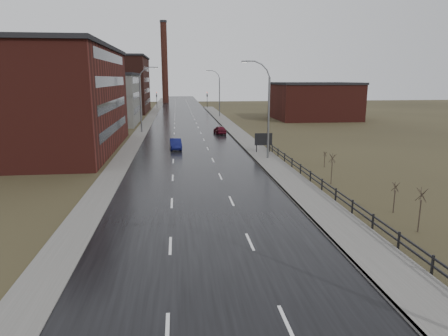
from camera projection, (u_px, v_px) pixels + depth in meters
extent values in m
cube|color=black|center=(188.00, 133.00, 69.49)|extent=(14.00, 300.00, 0.06)
cube|color=#595651|center=(268.00, 160.00, 46.22)|extent=(3.20, 180.00, 0.18)
cube|color=slate|center=(255.00, 161.00, 46.05)|extent=(0.16, 180.00, 0.18)
cube|color=#595651|center=(140.00, 134.00, 68.55)|extent=(2.40, 260.00, 0.12)
cube|color=#471914|center=(26.00, 101.00, 51.15)|extent=(22.00, 28.00, 13.00)
cube|color=black|center=(20.00, 47.00, 49.67)|extent=(22.44, 28.56, 0.50)
cube|color=black|center=(115.00, 127.00, 53.16)|extent=(0.06, 22.40, 1.20)
cube|color=black|center=(113.00, 105.00, 52.50)|extent=(0.06, 22.40, 1.20)
cube|color=black|center=(112.00, 81.00, 51.85)|extent=(0.06, 22.40, 1.20)
cube|color=black|center=(111.00, 57.00, 51.19)|extent=(0.06, 22.40, 1.20)
cube|color=slate|center=(99.00, 100.00, 83.80)|extent=(16.00, 20.00, 10.00)
cube|color=black|center=(97.00, 74.00, 82.64)|extent=(16.32, 20.40, 0.50)
cube|color=black|center=(138.00, 109.00, 85.14)|extent=(0.06, 16.00, 1.20)
cube|color=black|center=(137.00, 95.00, 84.48)|extent=(0.06, 16.00, 1.20)
cube|color=black|center=(137.00, 80.00, 83.83)|extent=(0.06, 16.00, 1.20)
cube|color=#331611|center=(100.00, 85.00, 111.75)|extent=(26.00, 24.00, 15.00)
cube|color=black|center=(98.00, 57.00, 110.05)|extent=(26.52, 24.48, 0.50)
cube|color=black|center=(148.00, 101.00, 114.21)|extent=(0.06, 19.20, 1.20)
cube|color=black|center=(147.00, 91.00, 113.55)|extent=(0.06, 19.20, 1.20)
cube|color=black|center=(147.00, 80.00, 112.90)|extent=(0.06, 19.20, 1.20)
cube|color=black|center=(146.00, 69.00, 112.24)|extent=(0.06, 19.20, 1.20)
cube|color=#471914|center=(314.00, 102.00, 93.38)|extent=(18.00, 16.00, 8.00)
cube|color=black|center=(315.00, 83.00, 92.45)|extent=(18.36, 16.32, 0.50)
cylinder|color=#331611|center=(165.00, 63.00, 152.74)|extent=(2.40, 2.40, 30.00)
cylinder|color=black|center=(163.00, 21.00, 149.39)|extent=(2.70, 2.70, 0.80)
cylinder|color=slate|center=(269.00, 119.00, 46.19)|extent=(0.24, 0.24, 9.50)
cylinder|color=slate|center=(268.00, 74.00, 45.05)|extent=(0.51, 0.14, 0.98)
cylinder|color=slate|center=(264.00, 67.00, 44.84)|extent=(0.81, 0.14, 0.81)
cylinder|color=slate|center=(258.00, 63.00, 44.65)|extent=(0.98, 0.14, 0.51)
cylinder|color=slate|center=(251.00, 61.00, 44.52)|extent=(1.01, 0.14, 0.14)
cube|color=slate|center=(245.00, 61.00, 44.45)|extent=(0.70, 0.28, 0.18)
cube|color=silver|center=(245.00, 62.00, 44.47)|extent=(0.50, 0.20, 0.04)
cylinder|color=slate|center=(141.00, 106.00, 69.48)|extent=(0.24, 0.24, 9.50)
cylinder|color=slate|center=(140.00, 75.00, 68.37)|extent=(0.51, 0.14, 0.98)
cylinder|color=slate|center=(143.00, 71.00, 68.27)|extent=(0.81, 0.14, 0.81)
cylinder|color=slate|center=(147.00, 68.00, 68.25)|extent=(0.98, 0.14, 0.51)
cylinder|color=slate|center=(152.00, 67.00, 68.30)|extent=(1.01, 0.14, 0.14)
cube|color=slate|center=(156.00, 67.00, 68.39)|extent=(0.70, 0.28, 0.18)
cube|color=silver|center=(156.00, 68.00, 68.42)|extent=(0.50, 0.20, 0.04)
cylinder|color=slate|center=(219.00, 98.00, 98.52)|extent=(0.24, 0.24, 9.50)
cylinder|color=slate|center=(219.00, 76.00, 97.38)|extent=(0.51, 0.14, 0.98)
cylinder|color=slate|center=(217.00, 73.00, 97.17)|extent=(0.81, 0.14, 0.81)
cylinder|color=slate|center=(214.00, 71.00, 96.98)|extent=(0.98, 0.14, 0.51)
cylinder|color=slate|center=(210.00, 71.00, 96.85)|extent=(1.01, 0.14, 0.14)
cube|color=slate|center=(208.00, 71.00, 96.78)|extent=(0.70, 0.28, 0.18)
cube|color=silver|center=(208.00, 71.00, 96.80)|extent=(0.50, 0.20, 0.04)
cube|color=black|center=(432.00, 266.00, 19.18)|extent=(0.10, 0.10, 1.10)
cube|color=black|center=(399.00, 241.00, 22.09)|extent=(0.10, 0.10, 1.10)
cube|color=black|center=(373.00, 222.00, 25.00)|extent=(0.10, 0.10, 1.10)
cube|color=black|center=(352.00, 207.00, 27.90)|extent=(0.10, 0.10, 1.10)
cube|color=black|center=(336.00, 195.00, 30.81)|extent=(0.10, 0.10, 1.10)
cube|color=black|center=(322.00, 185.00, 33.72)|extent=(0.10, 0.10, 1.10)
cube|color=black|center=(310.00, 177.00, 36.63)|extent=(0.10, 0.10, 1.10)
cube|color=black|center=(300.00, 169.00, 39.53)|extent=(0.10, 0.10, 1.10)
cube|color=black|center=(292.00, 163.00, 42.44)|extent=(0.10, 0.10, 1.10)
cube|color=black|center=(285.00, 158.00, 45.35)|extent=(0.10, 0.10, 1.10)
cube|color=black|center=(278.00, 153.00, 48.25)|extent=(0.10, 0.10, 1.10)
cube|color=black|center=(272.00, 149.00, 51.16)|extent=(0.10, 0.10, 1.10)
cube|color=black|center=(267.00, 145.00, 54.07)|extent=(0.10, 0.10, 1.10)
cube|color=black|center=(339.00, 192.00, 30.24)|extent=(0.08, 53.00, 0.10)
cube|color=black|center=(338.00, 197.00, 30.33)|extent=(0.08, 53.00, 0.10)
cylinder|color=#382D23|center=(419.00, 216.00, 24.62)|extent=(0.08, 0.08, 2.10)
cylinder|color=#382D23|center=(423.00, 195.00, 24.33)|extent=(0.04, 0.70, 0.83)
cylinder|color=#382D23|center=(422.00, 195.00, 24.37)|extent=(0.67, 0.26, 0.83)
cylinder|color=#382D23|center=(421.00, 195.00, 24.35)|extent=(0.39, 0.59, 0.84)
cylinder|color=#382D23|center=(422.00, 195.00, 24.29)|extent=(0.39, 0.59, 0.84)
cylinder|color=#382D23|center=(423.00, 195.00, 24.28)|extent=(0.67, 0.26, 0.83)
cylinder|color=#382D23|center=(394.00, 202.00, 28.27)|extent=(0.08, 0.08, 1.65)
cylinder|color=#382D23|center=(396.00, 187.00, 28.04)|extent=(0.04, 0.56, 0.66)
cylinder|color=#382D23|center=(395.00, 187.00, 28.08)|extent=(0.53, 0.21, 0.66)
cylinder|color=#382D23|center=(395.00, 187.00, 28.05)|extent=(0.32, 0.47, 0.67)
cylinder|color=#382D23|center=(395.00, 187.00, 28.00)|extent=(0.32, 0.47, 0.67)
cylinder|color=#382D23|center=(396.00, 187.00, 27.99)|extent=(0.53, 0.21, 0.66)
cylinder|color=#382D23|center=(332.00, 173.00, 35.99)|extent=(0.08, 0.08, 2.06)
cylinder|color=#382D23|center=(333.00, 158.00, 35.70)|extent=(0.04, 0.69, 0.81)
cylinder|color=#382D23|center=(332.00, 158.00, 35.74)|extent=(0.66, 0.26, 0.82)
cylinder|color=#382D23|center=(332.00, 158.00, 35.72)|extent=(0.39, 0.58, 0.83)
cylinder|color=#382D23|center=(332.00, 158.00, 35.66)|extent=(0.39, 0.58, 0.83)
cylinder|color=#382D23|center=(333.00, 158.00, 35.65)|extent=(0.66, 0.26, 0.82)
cylinder|color=#382D23|center=(325.00, 161.00, 42.94)|extent=(0.08, 0.08, 1.25)
cylinder|color=#382D23|center=(325.00, 154.00, 42.76)|extent=(0.04, 0.43, 0.50)
cylinder|color=#382D23|center=(325.00, 154.00, 42.81)|extent=(0.41, 0.17, 0.51)
cylinder|color=#382D23|center=(324.00, 154.00, 42.78)|extent=(0.25, 0.37, 0.52)
cylinder|color=#382D23|center=(325.00, 154.00, 42.73)|extent=(0.25, 0.37, 0.52)
cylinder|color=#382D23|center=(325.00, 154.00, 42.71)|extent=(0.41, 0.17, 0.51)
cube|color=black|center=(256.00, 146.00, 50.83)|extent=(0.10, 0.10, 1.80)
cube|color=black|center=(270.00, 146.00, 51.03)|extent=(0.10, 0.10, 1.80)
cube|color=silver|center=(263.00, 139.00, 50.68)|extent=(2.16, 0.08, 1.45)
cube|color=black|center=(263.00, 139.00, 50.63)|extent=(2.26, 0.04, 1.55)
cylinder|color=black|center=(157.00, 100.00, 126.16)|extent=(0.16, 0.16, 5.20)
imported|color=black|center=(157.00, 94.00, 125.69)|extent=(0.58, 2.73, 1.10)
sphere|color=#FF190C|center=(156.00, 93.00, 125.48)|extent=(0.18, 0.18, 0.18)
cylinder|color=black|center=(207.00, 100.00, 127.98)|extent=(0.16, 0.16, 5.20)
imported|color=black|center=(207.00, 93.00, 127.50)|extent=(0.58, 2.73, 1.10)
sphere|color=#FF190C|center=(207.00, 92.00, 127.29)|extent=(0.18, 0.18, 0.18)
imported|color=#0E1146|center=(176.00, 144.00, 53.67)|extent=(1.72, 4.36, 1.41)
imported|color=#4E0D19|center=(220.00, 130.00, 68.38)|extent=(2.09, 4.30, 1.41)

